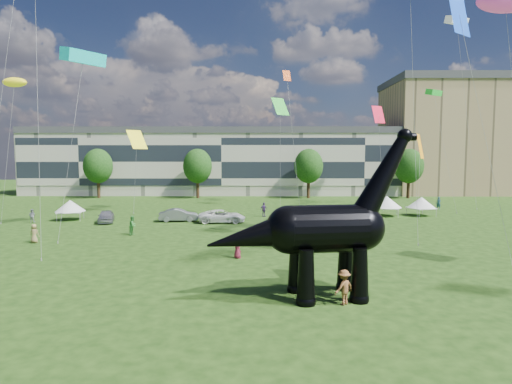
{
  "coord_description": "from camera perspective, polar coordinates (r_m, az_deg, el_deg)",
  "views": [
    {
      "loc": [
        -0.9,
        -23.95,
        7.77
      ],
      "look_at": [
        -1.14,
        8.0,
        5.0
      ],
      "focal_mm": 30.0,
      "sensor_mm": 36.0,
      "label": 1
    }
  ],
  "objects": [
    {
      "name": "car_grey",
      "position": [
        50.96,
        -10.26,
        -3.05
      ],
      "size": [
        4.67,
        2.01,
        1.49
      ],
      "primitive_type": "imported",
      "rotation": [
        0.0,
        0.0,
        1.67
      ],
      "color": "gray",
      "rests_on": "ground"
    },
    {
      "name": "gazebo_near",
      "position": [
        56.92,
        17.02,
        -1.28
      ],
      "size": [
        4.5,
        4.5,
        2.57
      ],
      "rotation": [
        0.0,
        0.0,
        -0.26
      ],
      "color": "white",
      "rests_on": "ground"
    },
    {
      "name": "car_silver",
      "position": [
        52.33,
        -19.36,
        -3.08
      ],
      "size": [
        2.75,
        4.5,
        1.43
      ],
      "primitive_type": "imported",
      "rotation": [
        0.0,
        0.0,
        0.27
      ],
      "color": "#B2B1B6",
      "rests_on": "ground"
    },
    {
      "name": "dinosaur_sculpture",
      "position": [
        23.5,
        8.3,
        -5.28
      ],
      "size": [
        11.77,
        3.85,
        9.58
      ],
      "rotation": [
        0.0,
        0.0,
        0.15
      ],
      "color": "black",
      "rests_on": "ground"
    },
    {
      "name": "tree_far_left",
      "position": [
        82.28,
        -20.34,
        3.61
      ],
      "size": [
        5.2,
        5.2,
        9.44
      ],
      "color": "#382314",
      "rests_on": "ground"
    },
    {
      "name": "tree_far_right",
      "position": [
        81.53,
        19.73,
        3.62
      ],
      "size": [
        5.2,
        5.2,
        9.44
      ],
      "color": "#382314",
      "rests_on": "ground"
    },
    {
      "name": "tree_mid_left",
      "position": [
        77.76,
        -7.8,
        3.82
      ],
      "size": [
        5.2,
        5.2,
        9.44
      ],
      "color": "#382314",
      "rests_on": "ground"
    },
    {
      "name": "tree_mid_right",
      "position": [
        77.47,
        7.03,
        3.82
      ],
      "size": [
        5.2,
        5.2,
        9.44
      ],
      "color": "#382314",
      "rests_on": "ground"
    },
    {
      "name": "gazebo_far",
      "position": [
        58.68,
        21.19,
        -1.33
      ],
      "size": [
        4.38,
        4.38,
        2.42
      ],
      "rotation": [
        0.0,
        0.0,
        0.32
      ],
      "color": "white",
      "rests_on": "ground"
    },
    {
      "name": "ground",
      "position": [
        25.19,
        2.52,
        -13.01
      ],
      "size": [
        220.0,
        220.0,
        0.0
      ],
      "primitive_type": "plane",
      "color": "#16330C",
      "rests_on": "ground"
    },
    {
      "name": "terrace_row",
      "position": [
        86.26,
        -4.31,
        3.76
      ],
      "size": [
        78.0,
        11.0,
        12.0
      ],
      "primitive_type": "cube",
      "color": "beige",
      "rests_on": "ground"
    },
    {
      "name": "gazebo_left",
      "position": [
        55.71,
        -23.53,
        -1.72
      ],
      "size": [
        4.15,
        4.15,
        2.41
      ],
      "rotation": [
        0.0,
        0.0,
        0.23
      ],
      "color": "silver",
      "rests_on": "ground"
    },
    {
      "name": "visitors",
      "position": [
        40.05,
        0.67,
        -4.94
      ],
      "size": [
        52.75,
        40.26,
        1.89
      ],
      "color": "#4A2E69",
      "rests_on": "ground"
    },
    {
      "name": "apartment_block",
      "position": [
        97.95,
        25.27,
        6.37
      ],
      "size": [
        28.0,
        18.0,
        22.0
      ],
      "primitive_type": "cube",
      "color": "tan",
      "rests_on": "ground"
    },
    {
      "name": "car_white",
      "position": [
        49.34,
        -4.55,
        -3.25
      ],
      "size": [
        5.55,
        2.87,
        1.5
      ],
      "primitive_type": "imported",
      "rotation": [
        0.0,
        0.0,
        1.64
      ],
      "color": "white",
      "rests_on": "ground"
    },
    {
      "name": "kites",
      "position": [
        50.07,
        18.87,
        21.94
      ],
      "size": [
        61.45,
        48.85,
        30.89
      ],
      "color": "#F71034",
      "rests_on": "ground"
    },
    {
      "name": "car_dark",
      "position": [
        48.15,
        7.75,
        -3.58
      ],
      "size": [
        1.97,
        4.62,
        1.33
      ],
      "primitive_type": "imported",
      "rotation": [
        0.0,
        0.0,
        0.02
      ],
      "color": "#595960",
      "rests_on": "ground"
    }
  ]
}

